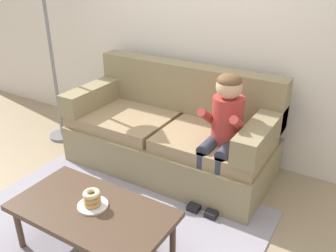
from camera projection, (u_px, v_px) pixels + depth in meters
ground at (125, 212)px, 3.01m from camera, size 10.00×10.00×0.00m
wall_back at (206, 16)px, 3.48m from camera, size 8.00×0.10×2.80m
area_rug at (105, 230)px, 2.81m from camera, size 2.26×1.84×0.01m
couch at (172, 134)px, 3.54m from camera, size 1.97×0.90×0.98m
coffee_table at (92, 213)px, 2.45m from camera, size 1.11×0.60×0.39m
person_child at (223, 126)px, 2.95m from camera, size 0.34×0.58×1.10m
plate at (93, 205)px, 2.46m from camera, size 0.21×0.21×0.01m
donut at (93, 202)px, 2.44m from camera, size 0.16×0.16×0.04m
donut_second at (92, 198)px, 2.43m from camera, size 0.15×0.15×0.04m
donut_third at (92, 194)px, 2.41m from camera, size 0.17×0.17×0.04m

